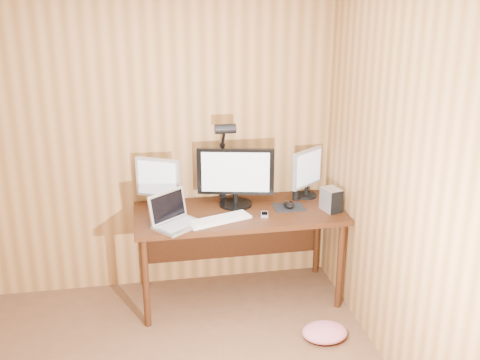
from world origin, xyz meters
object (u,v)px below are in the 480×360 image
object	(u,v)px
desk	(237,222)
monitor_center	(236,176)
desk_lamp	(224,150)
hard_drive	(331,200)
phone	(265,214)
keyboard	(219,220)
laptop	(174,217)
speaker	(296,192)
monitor_right	(307,172)
monitor_left	(158,182)
mouse	(289,205)

from	to	relation	value
desk	monitor_center	bearing A→B (deg)	93.81
desk	desk_lamp	distance (m)	0.58
hard_drive	desk_lamp	world-z (taller)	desk_lamp
phone	desk_lamp	world-z (taller)	desk_lamp
hard_drive	desk	bearing A→B (deg)	149.48
desk	keyboard	distance (m)	0.33
laptop	keyboard	world-z (taller)	laptop
monitor_center	speaker	distance (m)	0.54
hard_drive	phone	size ratio (longest dim) A/B	1.54
laptop	hard_drive	bearing A→B (deg)	-35.50
laptop	monitor_right	bearing A→B (deg)	-19.11
laptop	hard_drive	world-z (taller)	laptop
keyboard	monitor_left	bearing A→B (deg)	121.92
monitor_left	desk_lamp	distance (m)	0.57
monitor_right	laptop	xyz separation A→B (m)	(-1.11, -0.39, -0.16)
laptop	phone	bearing A→B (deg)	-33.11
mouse	monitor_left	bearing A→B (deg)	172.51
monitor_center	desk_lamp	size ratio (longest dim) A/B	0.85
monitor_center	desk_lamp	bearing A→B (deg)	140.10
laptop	monitor_left	bearing A→B (deg)	66.12
phone	desk_lamp	bearing A→B (deg)	139.33
monitor_left	laptop	world-z (taller)	monitor_left
mouse	hard_drive	xyz separation A→B (m)	(0.30, -0.12, 0.06)
keyboard	desk_lamp	world-z (taller)	desk_lamp
laptop	mouse	world-z (taller)	laptop
monitor_left	desk_lamp	bearing A→B (deg)	32.01
hard_drive	monitor_right	bearing A→B (deg)	91.24
mouse	phone	xyz separation A→B (m)	(-0.22, -0.12, -0.02)
phone	speaker	bearing A→B (deg)	52.63
keyboard	speaker	xyz separation A→B (m)	(0.68, 0.33, 0.05)
monitor_center	laptop	distance (m)	0.62
keyboard	desk_lamp	distance (m)	0.58
hard_drive	phone	world-z (taller)	hard_drive
monitor_right	speaker	size ratio (longest dim) A/B	3.18
monitor_center	keyboard	xyz separation A→B (m)	(-0.17, -0.29, -0.23)
desk	phone	size ratio (longest dim) A/B	13.28
monitor_right	mouse	xyz separation A→B (m)	(-0.21, -0.21, -0.19)
hard_drive	laptop	bearing A→B (deg)	167.61
phone	speaker	size ratio (longest dim) A/B	0.95
phone	desk_lamp	distance (m)	0.60
monitor_right	phone	world-z (taller)	monitor_right
laptop	phone	size ratio (longest dim) A/B	3.50
monitor_right	keyboard	distance (m)	0.89
monitor_center	hard_drive	distance (m)	0.76
mouse	monitor_right	bearing A→B (deg)	48.12
hard_drive	phone	distance (m)	0.53
phone	speaker	xyz separation A→B (m)	(0.32, 0.27, 0.06)
desk_lamp	monitor_right	bearing A→B (deg)	6.86
hard_drive	speaker	distance (m)	0.34
monitor_center	monitor_right	world-z (taller)	monitor_center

